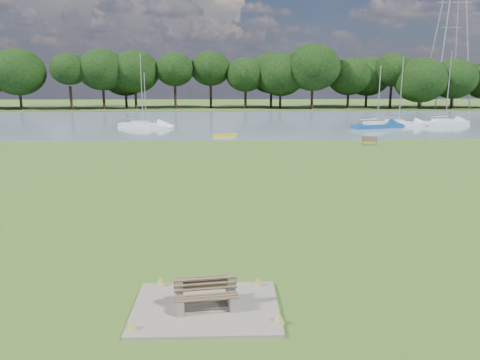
{
  "coord_description": "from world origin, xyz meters",
  "views": [
    {
      "loc": [
        0.62,
        -26.41,
        6.61
      ],
      "look_at": [
        1.34,
        -2.0,
        1.16
      ],
      "focal_mm": 35.0,
      "sensor_mm": 36.0,
      "label": 1
    }
  ],
  "objects_px": {
    "bench_pair": "(206,294)",
    "pylon": "(454,2)",
    "sailboat_5": "(398,122)",
    "sailboat_2": "(146,125)",
    "sailboat_3": "(143,123)",
    "sailboat_0": "(445,121)",
    "kayak": "(225,135)",
    "sailboat_1": "(377,124)",
    "riverbank_bench": "(370,141)"
  },
  "relations": [
    {
      "from": "sailboat_5",
      "to": "pylon",
      "type": "bearing_deg",
      "value": 62.64
    },
    {
      "from": "sailboat_0",
      "to": "sailboat_1",
      "type": "xyz_separation_m",
      "value": [
        -10.51,
        -3.55,
        -0.04
      ]
    },
    {
      "from": "sailboat_1",
      "to": "sailboat_3",
      "type": "bearing_deg",
      "value": 158.38
    },
    {
      "from": "sailboat_2",
      "to": "sailboat_3",
      "type": "height_order",
      "value": "sailboat_3"
    },
    {
      "from": "sailboat_0",
      "to": "kayak",
      "type": "bearing_deg",
      "value": -176.63
    },
    {
      "from": "sailboat_0",
      "to": "sailboat_5",
      "type": "height_order",
      "value": "sailboat_0"
    },
    {
      "from": "sailboat_0",
      "to": "sailboat_2",
      "type": "height_order",
      "value": "sailboat_0"
    },
    {
      "from": "bench_pair",
      "to": "kayak",
      "type": "bearing_deg",
      "value": 81.57
    },
    {
      "from": "pylon",
      "to": "sailboat_3",
      "type": "height_order",
      "value": "pylon"
    },
    {
      "from": "sailboat_1",
      "to": "sailboat_2",
      "type": "distance_m",
      "value": 29.51
    },
    {
      "from": "kayak",
      "to": "sailboat_2",
      "type": "distance_m",
      "value": 12.9
    },
    {
      "from": "sailboat_1",
      "to": "sailboat_5",
      "type": "distance_m",
      "value": 4.87
    },
    {
      "from": "sailboat_5",
      "to": "sailboat_1",
      "type": "bearing_deg",
      "value": -137.07
    },
    {
      "from": "pylon",
      "to": "sailboat_3",
      "type": "distance_m",
      "value": 69.09
    },
    {
      "from": "kayak",
      "to": "sailboat_2",
      "type": "xyz_separation_m",
      "value": [
        -10.03,
        8.11,
        0.27
      ]
    },
    {
      "from": "sailboat_3",
      "to": "sailboat_2",
      "type": "bearing_deg",
      "value": -63.19
    },
    {
      "from": "riverbank_bench",
      "to": "pylon",
      "type": "height_order",
      "value": "pylon"
    },
    {
      "from": "pylon",
      "to": "sailboat_1",
      "type": "distance_m",
      "value": 49.55
    },
    {
      "from": "bench_pair",
      "to": "sailboat_3",
      "type": "bearing_deg",
      "value": 94.05
    },
    {
      "from": "pylon",
      "to": "sailboat_3",
      "type": "xyz_separation_m",
      "value": [
        -56.19,
        -34.63,
        -20.41
      ]
    },
    {
      "from": "sailboat_1",
      "to": "bench_pair",
      "type": "bearing_deg",
      "value": -130.15
    },
    {
      "from": "bench_pair",
      "to": "sailboat_0",
      "type": "xyz_separation_m",
      "value": [
        30.42,
        50.58,
        0.07
      ]
    },
    {
      "from": "sailboat_1",
      "to": "pylon",
      "type": "bearing_deg",
      "value": 37.77
    },
    {
      "from": "pylon",
      "to": "sailboat_2",
      "type": "relative_size",
      "value": 4.87
    },
    {
      "from": "bench_pair",
      "to": "riverbank_bench",
      "type": "distance_m",
      "value": 35.41
    },
    {
      "from": "bench_pair",
      "to": "riverbank_bench",
      "type": "height_order",
      "value": "bench_pair"
    },
    {
      "from": "kayak",
      "to": "sailboat_3",
      "type": "distance_m",
      "value": 14.84
    },
    {
      "from": "sailboat_0",
      "to": "sailboat_2",
      "type": "bearing_deg",
      "value": 167.25
    },
    {
      "from": "sailboat_5",
      "to": "sailboat_2",
      "type": "bearing_deg",
      "value": -169.83
    },
    {
      "from": "pylon",
      "to": "sailboat_3",
      "type": "relative_size",
      "value": 3.61
    },
    {
      "from": "sailboat_3",
      "to": "sailboat_0",
      "type": "bearing_deg",
      "value": 8.2
    },
    {
      "from": "pylon",
      "to": "sailboat_5",
      "type": "relative_size",
      "value": 3.72
    },
    {
      "from": "bench_pair",
      "to": "sailboat_0",
      "type": "bearing_deg",
      "value": 51.18
    },
    {
      "from": "bench_pair",
      "to": "pylon",
      "type": "height_order",
      "value": "pylon"
    },
    {
      "from": "pylon",
      "to": "sailboat_2",
      "type": "xyz_separation_m",
      "value": [
        -55.42,
        -36.7,
        -20.49
      ]
    },
    {
      "from": "kayak",
      "to": "sailboat_5",
      "type": "relative_size",
      "value": 0.29
    },
    {
      "from": "bench_pair",
      "to": "kayak",
      "type": "xyz_separation_m",
      "value": [
        0.43,
        39.19,
        -0.31
      ]
    },
    {
      "from": "riverbank_bench",
      "to": "sailboat_5",
      "type": "xyz_separation_m",
      "value": [
        9.24,
        17.69,
        0.06
      ]
    },
    {
      "from": "sailboat_2",
      "to": "pylon",
      "type": "bearing_deg",
      "value": 31.65
    },
    {
      "from": "sailboat_2",
      "to": "sailboat_1",
      "type": "bearing_deg",
      "value": -2.39
    },
    {
      "from": "riverbank_bench",
      "to": "sailboat_5",
      "type": "distance_m",
      "value": 19.96
    },
    {
      "from": "sailboat_0",
      "to": "pylon",
      "type": "bearing_deg",
      "value": 47.81
    },
    {
      "from": "kayak",
      "to": "sailboat_5",
      "type": "distance_m",
      "value": 25.72
    },
    {
      "from": "kayak",
      "to": "sailboat_2",
      "type": "bearing_deg",
      "value": 129.36
    },
    {
      "from": "sailboat_2",
      "to": "kayak",
      "type": "bearing_deg",
      "value": -40.84
    },
    {
      "from": "bench_pair",
      "to": "sailboat_2",
      "type": "bearing_deg",
      "value": 93.67
    },
    {
      "from": "bench_pair",
      "to": "sailboat_1",
      "type": "distance_m",
      "value": 51.07
    },
    {
      "from": "sailboat_0",
      "to": "sailboat_1",
      "type": "bearing_deg",
      "value": -178.75
    },
    {
      "from": "bench_pair",
      "to": "riverbank_bench",
      "type": "relative_size",
      "value": 1.28
    },
    {
      "from": "riverbank_bench",
      "to": "sailboat_3",
      "type": "height_order",
      "value": "sailboat_3"
    }
  ]
}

